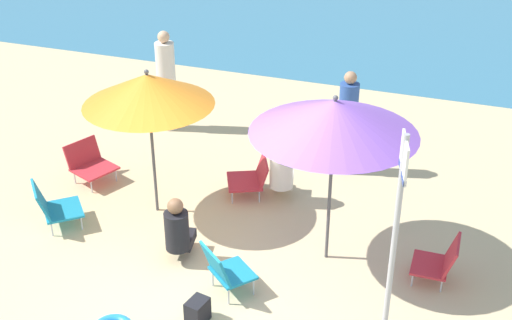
% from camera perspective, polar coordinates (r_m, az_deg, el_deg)
% --- Properties ---
extents(ground_plane, '(40.00, 40.00, 0.00)m').
position_cam_1_polar(ground_plane, '(7.87, -4.50, -10.89)').
color(ground_plane, '#D3BC8C').
extents(umbrella_purple, '(1.89, 1.89, 2.13)m').
position_cam_1_polar(umbrella_purple, '(7.45, 6.62, 3.62)').
color(umbrella_purple, '#4C4C51').
rests_on(umbrella_purple, ground_plane).
extents(umbrella_orange, '(1.67, 1.67, 2.03)m').
position_cam_1_polar(umbrella_orange, '(8.54, -9.11, 5.89)').
color(umbrella_orange, '#4C4C51').
rests_on(umbrella_orange, ground_plane).
extents(beach_chair_a, '(0.75, 0.72, 0.57)m').
position_cam_1_polar(beach_chair_a, '(10.10, -13.86, -0.20)').
color(beach_chair_a, red).
rests_on(beach_chair_a, ground_plane).
extents(beach_chair_b, '(0.74, 0.74, 0.54)m').
position_cam_1_polar(beach_chair_b, '(9.45, -0.38, -1.46)').
color(beach_chair_b, red).
rests_on(beach_chair_b, ground_plane).
extents(beach_chair_c, '(0.50, 0.50, 0.57)m').
position_cam_1_polar(beach_chair_c, '(8.09, 15.23, -8.21)').
color(beach_chair_c, red).
rests_on(beach_chair_c, ground_plane).
extents(beach_chair_d, '(0.68, 0.68, 0.65)m').
position_cam_1_polar(beach_chair_d, '(7.60, -2.67, -9.15)').
color(beach_chair_d, teal).
rests_on(beach_chair_d, ground_plane).
extents(beach_chair_e, '(0.78, 0.78, 0.63)m').
position_cam_1_polar(beach_chair_e, '(9.12, -16.72, -3.71)').
color(beach_chair_e, teal).
rests_on(beach_chair_e, ground_plane).
extents(person_a, '(0.31, 0.31, 1.70)m').
position_cam_1_polar(person_a, '(11.28, -7.56, 6.64)').
color(person_a, silver).
rests_on(person_a, ground_plane).
extents(person_b, '(0.36, 0.54, 0.88)m').
position_cam_1_polar(person_b, '(8.13, -6.59, -5.90)').
color(person_b, black).
rests_on(person_b, ground_plane).
extents(person_c, '(0.40, 0.55, 0.99)m').
position_cam_1_polar(person_c, '(9.22, 2.16, -0.77)').
color(person_c, silver).
rests_on(person_c, ground_plane).
extents(person_d, '(0.28, 0.28, 1.59)m').
position_cam_1_polar(person_d, '(9.91, 7.71, 3.16)').
color(person_d, '#2D519E').
rests_on(person_d, ground_plane).
extents(warning_sign, '(0.14, 0.45, 2.31)m').
position_cam_1_polar(warning_sign, '(6.58, 11.86, -4.34)').
color(warning_sign, '#ADADB2').
rests_on(warning_sign, ground_plane).
extents(beach_bag, '(0.23, 0.28, 0.28)m').
position_cam_1_polar(beach_bag, '(7.39, -4.95, -12.58)').
color(beach_bag, black).
rests_on(beach_bag, ground_plane).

